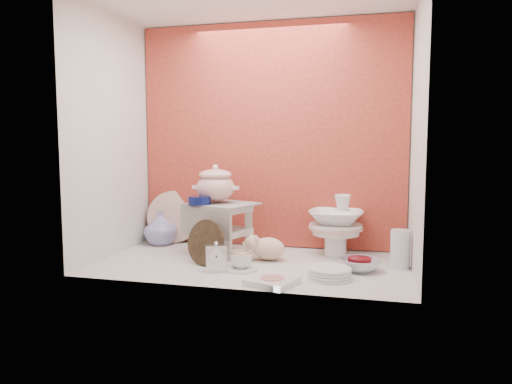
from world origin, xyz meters
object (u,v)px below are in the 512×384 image
Objects in this scene: plush_pig at (268,248)px; soup_tureen at (215,184)px; step_stool at (222,229)px; gold_rim_teacup at (241,259)px; dinner_plate_stack at (330,273)px; blue_white_vase at (160,228)px; floral_platter at (173,217)px; mantel_clock at (216,257)px; porcelain_tower at (336,225)px; crystal_bowl at (360,265)px.

soup_tureen is at bearing 172.92° from plush_pig.
step_stool is 0.42m from gold_rim_teacup.
step_stool is 1.64× the size of dinner_plate_stack.
blue_white_vase reaches higher than gold_rim_teacup.
floral_platter is (-0.45, 0.26, 0.02)m from step_stool.
plush_pig is 2.07× the size of gold_rim_teacup.
blue_white_vase is (-0.06, -0.09, -0.06)m from floral_platter.
porcelain_tower is (0.60, 0.54, 0.11)m from mantel_clock.
plush_pig is (0.37, -0.10, -0.37)m from soup_tureen.
floral_platter is at bearing 107.90° from mantel_clock.
gold_rim_teacup is at bearing 5.07° from mantel_clock.
mantel_clock is (0.10, -0.40, -0.08)m from step_stool.
step_stool is 0.34m from plush_pig.
soup_tureen is 0.77× the size of floral_platter.
blue_white_vase is 0.89m from gold_rim_teacup.
soup_tureen is at bearing 87.56° from mantel_clock.
plush_pig is at bearing -24.43° from floral_platter.
floral_platter is 3.04× the size of gold_rim_teacup.
dinner_plate_stack is (0.62, 0.02, -0.05)m from mantel_clock.
blue_white_vase is at bearing 115.04° from mantel_clock.
soup_tureen is at bearing -167.52° from step_stool.
porcelain_tower reaches higher than dinner_plate_stack.
gold_rim_teacup is (0.73, -0.51, -0.06)m from blue_white_vase.
gold_rim_teacup is (0.27, -0.35, -0.39)m from soup_tureen.
soup_tureen reaches higher than crystal_bowl.
floral_platter is (-0.40, 0.25, -0.27)m from soup_tureen.
crystal_bowl is 0.57× the size of porcelain_tower.
blue_white_vase is at bearing 160.92° from soup_tureen.
crystal_bowl is at bearing -6.45° from mantel_clock.
soup_tureen is 1.19× the size of blue_white_vase.
floral_platter is 1.55× the size of blue_white_vase.
gold_rim_teacup is at bearing -36.18° from step_stool.
plush_pig is (0.82, -0.26, -0.04)m from blue_white_vase.
step_stool is 0.52m from floral_platter.
blue_white_vase reaches higher than plush_pig.
mantel_clock is 0.43× the size of porcelain_tower.
plush_pig is (0.77, -0.35, -0.11)m from floral_platter.
dinner_plate_stack is (1.16, -0.65, -0.15)m from floral_platter.
floral_platter is 0.13m from blue_white_vase.
blue_white_vase is 0.86m from plush_pig.
porcelain_tower is at bearing 20.24° from mantel_clock.
mantel_clock is (0.60, -0.57, -0.04)m from blue_white_vase.
floral_platter is at bearing 58.92° from blue_white_vase.
gold_rim_teacup is 0.55× the size of crystal_bowl.
soup_tureen reaches higher than plush_pig.
mantel_clock is 0.70× the size of dinner_plate_stack.
floral_platter is at bearing 147.93° from soup_tureen.
dinner_plate_stack is (1.22, -0.55, -0.09)m from blue_white_vase.
soup_tureen is 0.53m from plush_pig.
mantel_clock is at bearing -164.96° from crystal_bowl.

